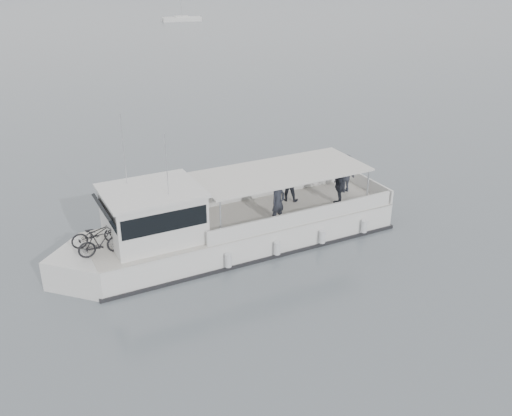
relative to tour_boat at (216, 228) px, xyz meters
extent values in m
plane|color=#576066|center=(2.81, -1.16, -1.00)|extent=(1400.00, 1400.00, 0.00)
cube|color=silver|center=(1.20, 0.42, -0.52)|extent=(13.16, 7.48, 1.38)
cube|color=silver|center=(-4.81, -1.71, -0.52)|extent=(3.26, 3.26, 1.38)
cube|color=beige|center=(1.20, 0.42, 0.17)|extent=(13.16, 7.48, 0.06)
cube|color=black|center=(1.20, 0.42, -0.95)|extent=(13.40, 7.67, 0.19)
cube|color=silver|center=(2.45, 2.61, 0.49)|extent=(8.05, 2.95, 0.64)
cube|color=silver|center=(3.55, -0.48, 0.49)|extent=(8.05, 2.95, 0.64)
cube|color=silver|center=(7.16, 2.54, 0.49)|extent=(1.24, 3.24, 0.64)
cube|color=silver|center=(-2.41, -0.86, 1.12)|extent=(4.17, 3.84, 1.91)
cube|color=black|center=(-3.96, -1.41, 1.28)|extent=(1.45, 2.70, 1.23)
cube|color=black|center=(-2.41, -0.86, 1.44)|extent=(3.98, 3.81, 0.74)
cube|color=silver|center=(-2.41, -0.86, 2.13)|extent=(4.44, 4.12, 0.11)
cube|color=silver|center=(2.80, 0.99, 1.92)|extent=(7.88, 5.43, 0.09)
cylinder|color=silver|center=(0.10, -1.55, 1.04)|extent=(0.08, 0.08, 1.75)
cylinder|color=silver|center=(-0.90, 1.26, 1.04)|extent=(0.08, 0.08, 1.75)
cylinder|color=silver|center=(6.51, 0.73, 1.04)|extent=(0.08, 0.08, 1.75)
cylinder|color=silver|center=(5.51, 3.54, 1.04)|extent=(0.08, 0.08, 1.75)
cylinder|color=silver|center=(-3.33, -0.17, 3.51)|extent=(0.04, 0.04, 2.76)
cylinder|color=silver|center=(-1.76, -1.42, 3.30)|extent=(0.04, 0.04, 2.34)
cylinder|color=silver|center=(0.32, -1.87, -0.47)|extent=(0.33, 0.33, 0.53)
cylinder|color=silver|center=(2.33, -1.16, -0.47)|extent=(0.33, 0.33, 0.53)
cylinder|color=silver|center=(4.33, -0.45, -0.47)|extent=(0.33, 0.33, 0.53)
cylinder|color=silver|center=(6.33, 0.27, -0.47)|extent=(0.33, 0.33, 0.53)
imported|color=black|center=(-4.55, -1.17, 0.65)|extent=(1.93, 1.21, 0.96)
imported|color=black|center=(-4.27, -1.97, 0.67)|extent=(1.74, 1.01, 1.01)
imported|color=#242731|center=(2.52, -0.12, 1.06)|extent=(0.78, 0.72, 1.79)
imported|color=#242731|center=(3.35, 1.98, 1.06)|extent=(1.04, 0.92, 1.79)
imported|color=#242731|center=(5.42, 1.25, 1.06)|extent=(0.67, 1.12, 1.79)
imported|color=#242731|center=(6.06, 2.61, 1.06)|extent=(1.33, 1.11, 1.79)
cube|color=silver|center=(-0.13, 83.10, -0.70)|extent=(6.84, 3.16, 0.75)
cube|color=silver|center=(-0.13, 83.10, -0.38)|extent=(2.57, 2.20, 0.45)
camera|label=1|loc=(-1.14, -20.72, 10.29)|focal=40.00mm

